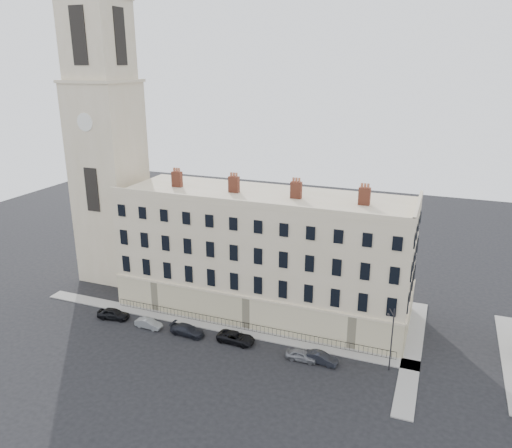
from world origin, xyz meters
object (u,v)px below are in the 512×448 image
object	(u,v)px
car_c	(187,330)
streetlamp	(391,337)
car_e	(302,355)
car_f	(321,358)
car_d	(236,338)
car_a	(113,314)
car_b	(149,323)

from	to	relation	value
car_c	streetlamp	size ratio (longest dim) A/B	0.59
car_e	car_f	distance (m)	2.06
car_c	car_d	world-z (taller)	car_c
car_c	streetlamp	bearing A→B (deg)	-83.65
car_c	car_d	distance (m)	5.97
car_a	car_b	size ratio (longest dim) A/B	1.18
car_b	car_c	size ratio (longest dim) A/B	0.80
car_e	streetlamp	world-z (taller)	streetlamp
car_b	streetlamp	size ratio (longest dim) A/B	0.48
car_d	car_f	xyz separation A→B (m)	(10.01, -0.53, -0.02)
car_f	car_a	bearing A→B (deg)	95.69
car_c	car_e	bearing A→B (deg)	-87.51
car_d	streetlamp	distance (m)	17.21
car_a	streetlamp	world-z (taller)	streetlamp
car_b	car_e	distance (m)	19.04
car_b	car_c	distance (m)	5.14
car_d	car_e	bearing A→B (deg)	-93.16
car_f	streetlamp	bearing A→B (deg)	-74.50
car_d	car_c	bearing A→B (deg)	97.28
car_e	car_f	xyz separation A→B (m)	(2.05, 0.23, 0.01)
car_e	car_f	size ratio (longest dim) A/B	0.96
car_a	car_f	distance (m)	26.38
car_e	car_b	bearing A→B (deg)	89.92
car_a	car_f	bearing A→B (deg)	-98.30
car_d	streetlamp	xyz separation A→B (m)	(16.88, 0.62, 3.30)
car_a	car_d	world-z (taller)	car_a
car_e	car_f	bearing A→B (deg)	-83.50
car_b	streetlamp	xyz separation A→B (m)	(27.97, 1.36, 3.35)
streetlamp	car_d	bearing A→B (deg)	161.37
car_f	car_b	bearing A→B (deg)	96.52
car_c	car_f	distance (m)	15.96
car_e	streetlamp	xyz separation A→B (m)	(8.92, 1.39, 3.32)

